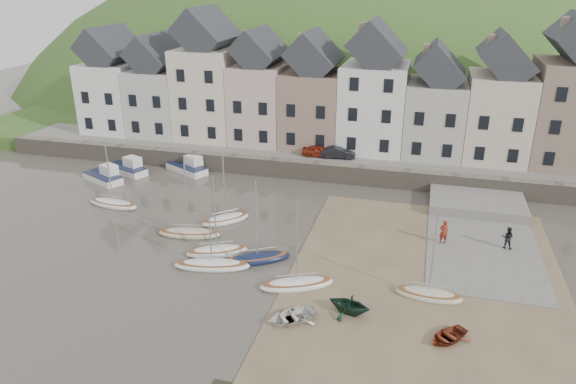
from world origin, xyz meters
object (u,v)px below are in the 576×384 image
(rowboat_green, at_px, (349,304))
(car_right, at_px, (338,153))
(sailboat_0, at_px, (113,203))
(person_red, at_px, (444,232))
(rowboat_red, at_px, (448,336))
(person_dark, at_px, (508,238))
(car_left, at_px, (319,151))
(rowboat_white, at_px, (291,316))

(rowboat_green, bearing_deg, car_right, -156.52)
(sailboat_0, height_order, person_red, sailboat_0)
(rowboat_red, xyz_separation_m, person_dark, (4.31, 12.20, 0.65))
(sailboat_0, height_order, person_dark, sailboat_0)
(rowboat_red, relative_size, person_red, 1.36)
(sailboat_0, xyz_separation_m, person_dark, (32.61, 0.53, 0.71))
(rowboat_red, distance_m, car_left, 28.38)
(rowboat_green, height_order, person_dark, person_dark)
(car_left, xyz_separation_m, car_right, (2.04, 0.00, 0.00))
(person_dark, distance_m, car_right, 19.95)
(sailboat_0, height_order, car_left, sailboat_0)
(rowboat_white, bearing_deg, person_dark, 95.44)
(sailboat_0, height_order, car_right, sailboat_0)
(rowboat_red, relative_size, car_right, 0.73)
(rowboat_green, height_order, car_left, car_left)
(rowboat_white, xyz_separation_m, rowboat_red, (8.86, 0.53, -0.05))
(rowboat_red, bearing_deg, rowboat_green, -149.43)
(sailboat_0, xyz_separation_m, person_red, (28.05, 0.12, 0.80))
(rowboat_green, bearing_deg, sailboat_0, -103.27)
(rowboat_white, relative_size, car_left, 0.89)
(sailboat_0, distance_m, person_red, 28.06)
(sailboat_0, bearing_deg, car_right, 37.73)
(rowboat_red, bearing_deg, sailboat_0, -161.00)
(rowboat_white, height_order, rowboat_green, rowboat_green)
(person_red, height_order, car_left, car_left)
(sailboat_0, bearing_deg, rowboat_green, -25.08)
(sailboat_0, xyz_separation_m, car_right, (17.61, 13.62, 1.91))
(rowboat_green, bearing_deg, person_red, 164.87)
(rowboat_red, bearing_deg, rowboat_white, -135.15)
(rowboat_white, distance_m, rowboat_green, 3.58)
(car_left, bearing_deg, car_right, -91.04)
(rowboat_green, height_order, person_red, person_red)
(rowboat_green, xyz_separation_m, car_left, (-7.04, 24.20, 1.44))
(person_red, bearing_deg, rowboat_white, 38.71)
(sailboat_0, relative_size, rowboat_white, 2.11)
(person_red, bearing_deg, rowboat_green, 46.70)
(rowboat_red, xyz_separation_m, person_red, (-0.25, 11.79, 0.73))
(sailboat_0, xyz_separation_m, car_left, (15.57, 13.62, 1.91))
(car_left, bearing_deg, rowboat_red, -154.32)
(rowboat_red, height_order, person_red, person_red)
(sailboat_0, bearing_deg, rowboat_white, -32.12)
(person_dark, bearing_deg, rowboat_white, 55.74)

